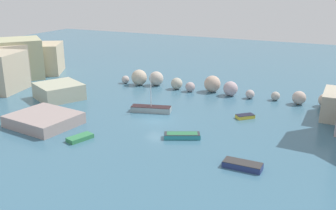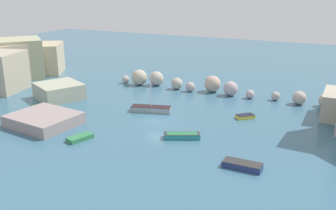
{
  "view_description": "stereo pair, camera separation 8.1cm",
  "coord_description": "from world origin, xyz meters",
  "px_view_note": "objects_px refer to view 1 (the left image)",
  "views": [
    {
      "loc": [
        21.91,
        -43.29,
        17.74
      ],
      "look_at": [
        0.0,
        3.85,
        1.0
      ],
      "focal_mm": 40.92,
      "sensor_mm": 36.0,
      "label": 1
    },
    {
      "loc": [
        21.99,
        -43.26,
        17.74
      ],
      "look_at": [
        0.0,
        3.85,
        1.0
      ],
      "focal_mm": 40.92,
      "sensor_mm": 36.0,
      "label": 2
    }
  ],
  "objects_px": {
    "moored_boat_0": "(72,96)",
    "moored_boat_4": "(182,136)",
    "stone_dock": "(44,120)",
    "moored_boat_1": "(80,138)",
    "moored_boat_3": "(151,109)",
    "moored_boat_5": "(245,116)",
    "moored_boat_2": "(243,165)"
  },
  "relations": [
    {
      "from": "moored_boat_2",
      "to": "moored_boat_5",
      "type": "distance_m",
      "value": 15.07
    },
    {
      "from": "moored_boat_3",
      "to": "moored_boat_5",
      "type": "height_order",
      "value": "moored_boat_3"
    },
    {
      "from": "stone_dock",
      "to": "moored_boat_4",
      "type": "height_order",
      "value": "stone_dock"
    },
    {
      "from": "moored_boat_3",
      "to": "moored_boat_4",
      "type": "xyz_separation_m",
      "value": [
        7.83,
        -7.1,
        -0.1
      ]
    },
    {
      "from": "moored_boat_2",
      "to": "moored_boat_5",
      "type": "bearing_deg",
      "value": -75.98
    },
    {
      "from": "moored_boat_0",
      "to": "moored_boat_1",
      "type": "distance_m",
      "value": 17.99
    },
    {
      "from": "moored_boat_0",
      "to": "moored_boat_5",
      "type": "distance_m",
      "value": 27.7
    },
    {
      "from": "moored_boat_3",
      "to": "moored_boat_4",
      "type": "relative_size",
      "value": 1.33
    },
    {
      "from": "moored_boat_0",
      "to": "moored_boat_3",
      "type": "height_order",
      "value": "moored_boat_3"
    },
    {
      "from": "moored_boat_0",
      "to": "moored_boat_4",
      "type": "height_order",
      "value": "moored_boat_4"
    },
    {
      "from": "moored_boat_1",
      "to": "moored_boat_5",
      "type": "xyz_separation_m",
      "value": [
        15.79,
        15.66,
        0.01
      ]
    },
    {
      "from": "moored_boat_0",
      "to": "moored_boat_4",
      "type": "bearing_deg",
      "value": -65.0
    },
    {
      "from": "moored_boat_4",
      "to": "moored_boat_5",
      "type": "distance_m",
      "value": 11.32
    },
    {
      "from": "moored_boat_3",
      "to": "moored_boat_4",
      "type": "distance_m",
      "value": 10.57
    },
    {
      "from": "moored_boat_4",
      "to": "moored_boat_5",
      "type": "bearing_deg",
      "value": 38.48
    },
    {
      "from": "stone_dock",
      "to": "moored_boat_2",
      "type": "distance_m",
      "value": 26.49
    },
    {
      "from": "moored_boat_4",
      "to": "moored_boat_5",
      "type": "height_order",
      "value": "moored_boat_4"
    },
    {
      "from": "stone_dock",
      "to": "moored_boat_1",
      "type": "height_order",
      "value": "stone_dock"
    },
    {
      "from": "moored_boat_3",
      "to": "moored_boat_5",
      "type": "distance_m",
      "value": 13.25
    },
    {
      "from": "stone_dock",
      "to": "moored_boat_5",
      "type": "distance_m",
      "value": 26.78
    },
    {
      "from": "stone_dock",
      "to": "moored_boat_3",
      "type": "bearing_deg",
      "value": 46.23
    },
    {
      "from": "stone_dock",
      "to": "moored_boat_3",
      "type": "xyz_separation_m",
      "value": [
        10.15,
        10.6,
        -0.31
      ]
    },
    {
      "from": "moored_boat_0",
      "to": "moored_boat_1",
      "type": "height_order",
      "value": "moored_boat_0"
    },
    {
      "from": "moored_boat_2",
      "to": "moored_boat_4",
      "type": "distance_m",
      "value": 9.63
    },
    {
      "from": "moored_boat_3",
      "to": "moored_boat_5",
      "type": "bearing_deg",
      "value": -1.72
    },
    {
      "from": "stone_dock",
      "to": "moored_boat_2",
      "type": "height_order",
      "value": "stone_dock"
    },
    {
      "from": "stone_dock",
      "to": "moored_boat_0",
      "type": "relative_size",
      "value": 2.09
    },
    {
      "from": "moored_boat_5",
      "to": "moored_boat_4",
      "type": "bearing_deg",
      "value": 20.37
    },
    {
      "from": "moored_boat_1",
      "to": "moored_boat_4",
      "type": "relative_size",
      "value": 0.75
    },
    {
      "from": "moored_boat_1",
      "to": "moored_boat_0",
      "type": "bearing_deg",
      "value": 59.56
    },
    {
      "from": "moored_boat_2",
      "to": "moored_boat_3",
      "type": "distance_m",
      "value": 20.05
    },
    {
      "from": "moored_boat_0",
      "to": "moored_boat_4",
      "type": "relative_size",
      "value": 0.86
    }
  ]
}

